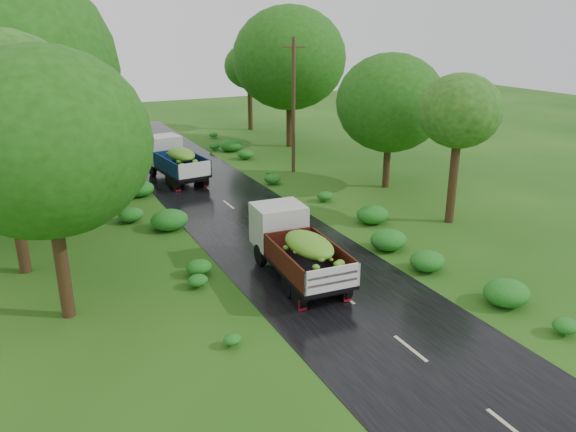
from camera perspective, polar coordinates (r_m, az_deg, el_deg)
ground at (r=18.18m, az=12.33°, el=-13.05°), size 120.00×120.00×0.00m
road at (r=21.75m, az=4.19°, el=-6.92°), size 6.50×80.00×0.02m
road_lines at (r=22.53m, az=2.91°, el=-5.90°), size 0.12×69.60×0.00m
truck_near at (r=21.77m, az=0.76°, el=-2.87°), size 2.42×5.96×2.46m
truck_far at (r=36.28m, az=-11.52°, el=5.83°), size 2.75×6.18×2.52m
utility_pole at (r=36.93m, az=0.56°, el=11.24°), size 1.51×0.38×8.67m
trees_left at (r=33.59m, az=-26.97°, el=12.14°), size 7.11×31.95×9.53m
trees_right at (r=40.55m, az=3.15°, el=14.04°), size 4.28×30.86×8.77m
shrubs at (r=29.16m, az=-4.70°, el=0.69°), size 11.90×44.00×0.70m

